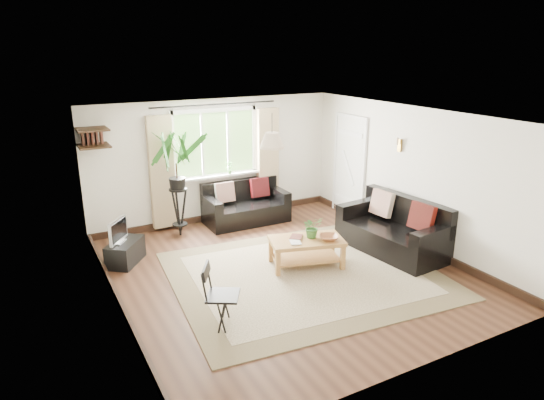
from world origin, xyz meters
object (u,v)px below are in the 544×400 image
folding_chair (223,297)px  palm_stand (178,185)px  coffee_table (306,253)px  sofa_back (246,204)px  tv_stand (125,252)px  sofa_right (392,227)px

folding_chair → palm_stand: bearing=22.1°
coffee_table → palm_stand: bearing=120.9°
sofa_back → tv_stand: sofa_back is taller
folding_chair → sofa_back: bearing=1.1°
tv_stand → palm_stand: size_ratio=0.36×
sofa_back → folding_chair: (-1.87, -3.28, 0.03)m
sofa_back → folding_chair: bearing=-119.0°
tv_stand → folding_chair: (0.66, -2.47, 0.23)m
coffee_table → palm_stand: size_ratio=0.59×
sofa_back → folding_chair: 3.77m
coffee_table → sofa_back: bearing=89.0°
palm_stand → sofa_right: bearing=-39.7°
coffee_table → tv_stand: (-2.49, 1.48, -0.05)m
sofa_right → folding_chair: size_ratio=2.24×
coffee_table → tv_stand: coffee_table is taller
tv_stand → folding_chair: folding_chair is taller
sofa_back → sofa_right: (1.54, -2.48, 0.05)m
sofa_right → coffee_table: bearing=-102.9°
tv_stand → palm_stand: bearing=-19.0°
folding_chair → tv_stand: bearing=45.8°
coffee_table → folding_chair: 2.08m
sofa_right → folding_chair: 3.50m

